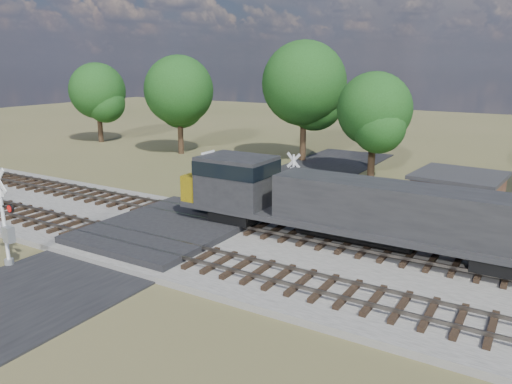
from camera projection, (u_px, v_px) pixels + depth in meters
The scene contains 10 objects.
ground at pixel (164, 237), 26.23m from camera, with size 160.00×160.00×0.00m, color #4A4D29.
ballast_bed at pixel (347, 271), 21.61m from camera, with size 140.00×10.00×0.30m, color gray.
road at pixel (164, 237), 26.22m from camera, with size 7.00×60.00×0.08m, color black.
crossing_panel at pixel (170, 229), 26.57m from camera, with size 7.00×9.00×0.62m, color #262628.
track_near at pixel (186, 254), 22.91m from camera, with size 140.00×2.60×0.33m.
track_far at pixel (244, 224), 27.05m from camera, with size 140.00×2.60×0.33m.
crossing_signal_near at pixel (6, 226), 22.05m from camera, with size 1.85×0.41×4.59m.
crossing_signal_far at pixel (292, 189), 29.88m from camera, with size 1.53×0.36×3.79m.
equipment_shed at pixel (457, 200), 27.56m from camera, with size 4.88×4.88×3.06m.
treeline at pixel (481, 94), 34.89m from camera, with size 76.72×12.41×11.88m.
Camera 1 is at (16.97, -18.70, 8.93)m, focal length 35.00 mm.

